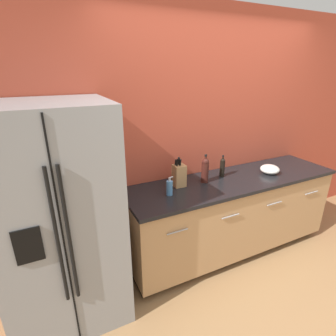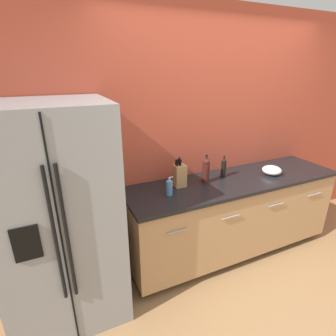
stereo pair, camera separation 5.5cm
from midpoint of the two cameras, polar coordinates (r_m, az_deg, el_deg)
The scene contains 9 objects.
ground_plane at distance 2.80m, azimuth 25.23°, elevation -27.39°, with size 14.00×14.00×0.00m, color #997047.
wall_back at distance 2.96m, azimuth 9.26°, elevation 6.95°, with size 10.00×0.05×2.60m.
counter_unit at distance 3.06m, azimuth 12.94°, elevation -9.89°, with size 2.38×0.64×0.91m.
refrigerator at distance 2.24m, azimuth -23.14°, elevation -10.53°, with size 0.89×0.76×1.80m.
knife_block at distance 2.56m, azimuth 1.81°, elevation -1.57°, with size 0.11×0.11×0.30m.
wine_bottle at distance 2.66m, azimuth 7.48°, elevation -0.38°, with size 0.07×0.07×0.30m.
soap_dispenser at distance 2.40m, azimuth -0.34°, elevation -4.30°, with size 0.06×0.06×0.18m.
oil_bottle at distance 2.85m, azimuth 11.20°, elevation 0.24°, with size 0.05×0.05×0.24m.
mixing_bowl at distance 3.10m, azimuth 20.81°, elevation -0.25°, with size 0.20×0.20×0.10m.
Camera 1 is at (-1.69, -0.99, 2.01)m, focal length 28.00 mm.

